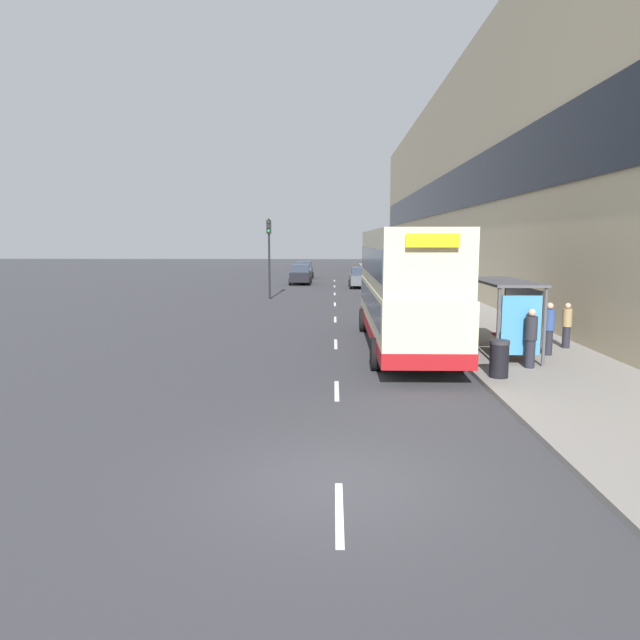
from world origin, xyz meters
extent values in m
plane|color=#38383D|center=(0.00, 0.00, 0.00)|extent=(220.00, 220.00, 0.00)
cube|color=gray|center=(6.50, 38.50, 0.07)|extent=(5.00, 93.00, 0.14)
cube|color=#C6B793|center=(10.50, 38.50, 8.54)|extent=(3.00, 93.00, 17.07)
cube|color=black|center=(8.96, 38.50, 7.68)|extent=(0.12, 89.28, 3.07)
cube|color=silver|center=(0.00, -1.01, 0.01)|extent=(0.12, 2.00, 0.01)
cube|color=silver|center=(0.00, 5.80, 0.01)|extent=(0.12, 2.00, 0.01)
cube|color=silver|center=(0.00, 12.62, 0.01)|extent=(0.12, 2.00, 0.01)
cube|color=silver|center=(0.00, 19.44, 0.01)|extent=(0.12, 2.00, 0.01)
cube|color=silver|center=(0.00, 26.25, 0.01)|extent=(0.12, 2.00, 0.01)
cube|color=silver|center=(0.00, 33.07, 0.01)|extent=(0.12, 2.00, 0.01)
cube|color=silver|center=(0.00, 39.89, 0.01)|extent=(0.12, 2.00, 0.01)
cube|color=silver|center=(0.00, 46.71, 0.01)|extent=(0.12, 2.00, 0.01)
cube|color=#4C4C51|center=(5.60, 10.31, 2.58)|extent=(1.60, 4.20, 0.08)
cylinder|color=#4C4C51|center=(4.90, 8.31, 1.34)|extent=(0.10, 0.10, 2.40)
cylinder|color=#4C4C51|center=(4.90, 12.31, 1.34)|extent=(0.10, 0.10, 2.40)
cylinder|color=#4C4C51|center=(6.30, 8.31, 1.34)|extent=(0.10, 0.10, 2.40)
cylinder|color=#4C4C51|center=(6.30, 12.31, 1.34)|extent=(0.10, 0.10, 2.40)
cube|color=#99A8B2|center=(6.27, 10.31, 1.46)|extent=(0.04, 3.68, 1.92)
cube|color=#3F8CBF|center=(5.60, 8.37, 1.39)|extent=(1.19, 0.10, 1.82)
cube|color=maroon|center=(5.85, 10.31, 0.59)|extent=(0.36, 2.80, 0.08)
cube|color=beige|center=(2.48, 11.82, 1.43)|extent=(2.55, 11.49, 1.85)
cube|color=beige|center=(2.48, 11.82, 3.33)|extent=(2.50, 11.15, 1.95)
cube|color=maroon|center=(2.48, 11.82, 0.72)|extent=(2.58, 11.55, 0.45)
cube|color=#2D3847|center=(2.48, 11.82, 1.79)|extent=(2.58, 10.80, 0.81)
cube|color=#2D3847|center=(2.48, 11.82, 3.23)|extent=(2.55, 10.80, 0.94)
cube|color=yellow|center=(2.48, 6.09, 3.95)|extent=(1.40, 0.08, 0.36)
cylinder|color=black|center=(1.20, 15.73, 0.50)|extent=(0.30, 1.00, 1.00)
cylinder|color=black|center=(3.75, 15.73, 0.50)|extent=(0.30, 1.00, 1.00)
cylinder|color=black|center=(1.20, 8.26, 0.50)|extent=(0.30, 1.00, 1.00)
cylinder|color=black|center=(3.75, 8.26, 0.50)|extent=(0.30, 1.00, 1.00)
cube|color=black|center=(-3.06, 42.31, 0.71)|extent=(1.73, 4.16, 0.82)
cube|color=#2D3847|center=(-3.06, 42.52, 1.45)|extent=(1.53, 2.00, 0.67)
cylinder|color=black|center=(-2.19, 41.02, 0.30)|extent=(0.20, 0.60, 0.60)
cylinder|color=black|center=(-3.92, 41.02, 0.30)|extent=(0.20, 0.60, 0.60)
cylinder|color=black|center=(-2.19, 43.60, 0.30)|extent=(0.20, 0.60, 0.60)
cylinder|color=black|center=(-3.92, 43.60, 0.30)|extent=(0.20, 0.60, 0.60)
cube|color=#4C5156|center=(2.17, 38.70, 0.69)|extent=(1.73, 4.06, 0.78)
cube|color=#2D3847|center=(2.17, 38.49, 1.40)|extent=(1.52, 1.95, 0.64)
cylinder|color=black|center=(1.30, 39.96, 0.30)|extent=(0.20, 0.60, 0.60)
cylinder|color=black|center=(3.03, 39.96, 0.30)|extent=(0.20, 0.60, 0.60)
cylinder|color=black|center=(1.30, 37.44, 0.30)|extent=(0.20, 0.60, 0.60)
cylinder|color=black|center=(3.03, 37.44, 0.30)|extent=(0.20, 0.60, 0.60)
cube|color=#4C5156|center=(-3.19, 50.18, 0.70)|extent=(1.75, 4.46, 0.81)
cube|color=#2D3847|center=(-3.19, 50.40, 1.44)|extent=(1.54, 2.14, 0.66)
cylinder|color=black|center=(-2.31, 48.79, 0.30)|extent=(0.20, 0.60, 0.60)
cylinder|color=black|center=(-4.06, 48.79, 0.30)|extent=(0.20, 0.60, 0.60)
cylinder|color=black|center=(-2.31, 51.56, 0.30)|extent=(0.20, 0.60, 0.60)
cylinder|color=black|center=(-4.06, 51.56, 0.30)|extent=(0.20, 0.60, 0.60)
cylinder|color=#23232D|center=(7.09, 10.04, 0.56)|extent=(0.29, 0.29, 0.84)
cylinder|color=navy|center=(7.09, 10.04, 1.33)|extent=(0.35, 0.35, 0.70)
sphere|color=tan|center=(7.09, 10.04, 1.79)|extent=(0.23, 0.23, 0.23)
cylinder|color=#23232D|center=(5.83, 8.08, 0.57)|extent=(0.29, 0.29, 0.85)
cylinder|color=#26262D|center=(5.83, 8.08, 1.35)|extent=(0.35, 0.35, 0.71)
sphere|color=tan|center=(5.83, 8.08, 1.82)|extent=(0.23, 0.23, 0.23)
cylinder|color=#23232D|center=(8.03, 14.57, 0.52)|extent=(0.26, 0.26, 0.77)
cylinder|color=#4C4C51|center=(8.03, 14.57, 1.23)|extent=(0.32, 0.32, 0.64)
sphere|color=tan|center=(8.03, 14.57, 1.65)|extent=(0.21, 0.21, 0.21)
cylinder|color=#23232D|center=(5.30, 15.01, 0.54)|extent=(0.27, 0.27, 0.79)
cylinder|color=#997F51|center=(5.30, 15.01, 1.26)|extent=(0.33, 0.33, 0.66)
sphere|color=tan|center=(5.30, 15.01, 1.70)|extent=(0.21, 0.21, 0.21)
cylinder|color=#23232D|center=(8.20, 11.33, 0.52)|extent=(0.26, 0.26, 0.77)
cylinder|color=#997F51|center=(8.20, 11.33, 1.23)|extent=(0.32, 0.32, 0.64)
sphere|color=tan|center=(8.20, 11.33, 1.65)|extent=(0.21, 0.21, 0.21)
cylinder|color=black|center=(4.55, 6.86, 0.61)|extent=(0.52, 0.52, 0.95)
cylinder|color=#2D2D33|center=(4.55, 6.86, 1.14)|extent=(0.55, 0.55, 0.10)
cylinder|color=black|center=(-4.40, 29.34, 2.68)|extent=(0.14, 0.14, 5.36)
cube|color=black|center=(-4.40, 29.29, 4.81)|extent=(0.30, 0.24, 0.90)
sphere|color=#2D2D2D|center=(-4.40, 29.17, 5.08)|extent=(0.16, 0.16, 0.16)
sphere|color=#2D2D2D|center=(-4.40, 29.17, 4.81)|extent=(0.16, 0.16, 0.16)
sphere|color=#19D84C|center=(-4.40, 29.17, 4.54)|extent=(0.16, 0.16, 0.16)
camera|label=1|loc=(-0.10, -8.88, 3.96)|focal=32.00mm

